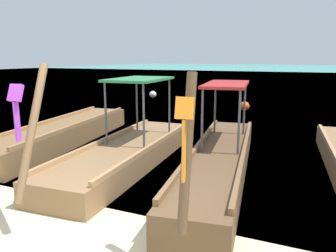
% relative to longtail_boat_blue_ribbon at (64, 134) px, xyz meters
% --- Properties ---
extents(sea_water, '(120.00, 120.00, 0.00)m').
position_rel_longtail_boat_blue_ribbon_xyz_m(sea_water, '(3.87, 56.90, -0.31)').
color(sea_water, '#2DB29E').
rests_on(sea_water, ground).
extents(longtail_boat_blue_ribbon, '(2.09, 6.71, 2.81)m').
position_rel_longtail_boat_blue_ribbon_xyz_m(longtail_boat_blue_ribbon, '(0.00, 0.00, 0.00)').
color(longtail_boat_blue_ribbon, brown).
rests_on(longtail_boat_blue_ribbon, ground).
extents(longtail_boat_violet_ribbon, '(1.78, 6.42, 2.45)m').
position_rel_longtail_boat_blue_ribbon_xyz_m(longtail_boat_violet_ribbon, '(2.72, -0.87, 0.01)').
color(longtail_boat_violet_ribbon, olive).
rests_on(longtail_boat_violet_ribbon, ground).
extents(longtail_boat_orange_ribbon, '(1.97, 6.85, 2.37)m').
position_rel_longtail_boat_blue_ribbon_xyz_m(longtail_boat_orange_ribbon, '(4.95, -0.78, 0.03)').
color(longtail_boat_orange_ribbon, brown).
rests_on(longtail_boat_orange_ribbon, ground).
extents(mooring_buoy_near, '(0.44, 0.44, 0.44)m').
position_rel_longtail_boat_blue_ribbon_xyz_m(mooring_buoy_near, '(-2.63, 11.23, -0.09)').
color(mooring_buoy_near, white).
rests_on(mooring_buoy_near, sea_water).
extents(mooring_buoy_far, '(0.46, 0.46, 0.46)m').
position_rel_longtail_boat_blue_ribbon_xyz_m(mooring_buoy_far, '(3.70, 8.32, -0.08)').
color(mooring_buoy_far, '#EA5119').
rests_on(mooring_buoy_far, sea_water).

